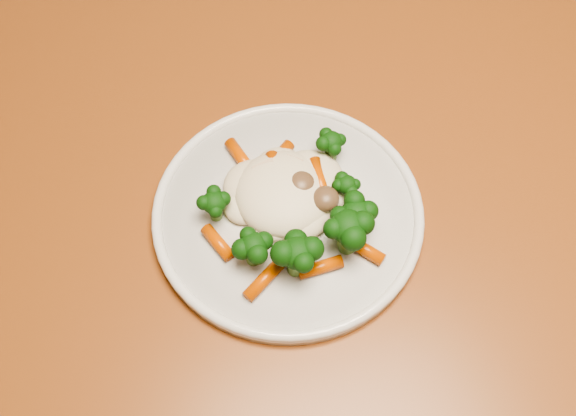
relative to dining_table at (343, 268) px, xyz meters
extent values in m
cube|color=brown|center=(0.00, 0.00, 0.08)|extent=(1.39, 1.12, 0.04)
cylinder|color=white|center=(-0.06, 0.02, 0.10)|extent=(0.25, 0.25, 0.01)
ellipsoid|color=#F0E2C0|center=(-0.06, 0.04, 0.13)|extent=(0.11, 0.10, 0.04)
ellipsoid|color=black|center=(-0.10, -0.02, 0.13)|extent=(0.04, 0.04, 0.04)
ellipsoid|color=black|center=(-0.06, -0.04, 0.13)|extent=(0.05, 0.05, 0.04)
ellipsoid|color=black|center=(-0.02, -0.03, 0.13)|extent=(0.05, 0.05, 0.05)
ellipsoid|color=black|center=(0.00, -0.01, 0.13)|extent=(0.04, 0.04, 0.04)
ellipsoid|color=black|center=(0.00, 0.02, 0.12)|extent=(0.03, 0.03, 0.03)
ellipsoid|color=black|center=(0.00, 0.07, 0.13)|extent=(0.04, 0.04, 0.03)
ellipsoid|color=black|center=(-0.12, 0.04, 0.13)|extent=(0.04, 0.04, 0.03)
cylinder|color=#D95505|center=(-0.08, 0.09, 0.12)|extent=(0.02, 0.05, 0.01)
cylinder|color=#D95505|center=(-0.05, 0.08, 0.12)|extent=(0.04, 0.04, 0.01)
cylinder|color=#D95505|center=(-0.01, 0.05, 0.12)|extent=(0.05, 0.04, 0.01)
cylinder|color=#D95505|center=(-0.13, 0.00, 0.12)|extent=(0.03, 0.04, 0.01)
cylinder|color=#D95505|center=(-0.09, -0.04, 0.12)|extent=(0.05, 0.04, 0.01)
cylinder|color=#D95505|center=(-0.04, -0.04, 0.12)|extent=(0.04, 0.01, 0.01)
cylinder|color=#D95505|center=(0.00, -0.04, 0.12)|extent=(0.03, 0.04, 0.01)
cylinder|color=#D95505|center=(-0.02, 0.04, 0.13)|extent=(0.02, 0.05, 0.01)
cylinder|color=#D95505|center=(-0.06, 0.06, 0.13)|extent=(0.02, 0.04, 0.01)
ellipsoid|color=brown|center=(-0.04, 0.03, 0.13)|extent=(0.03, 0.03, 0.02)
ellipsoid|color=brown|center=(-0.02, 0.01, 0.13)|extent=(0.03, 0.03, 0.02)
ellipsoid|color=brown|center=(-0.07, 0.03, 0.13)|extent=(0.02, 0.02, 0.01)
cube|color=#CEAF89|center=(-0.07, 0.06, 0.13)|extent=(0.02, 0.02, 0.01)
cube|color=#CEAF89|center=(-0.04, 0.06, 0.13)|extent=(0.02, 0.02, 0.01)
camera|label=1|loc=(-0.15, -0.30, 0.70)|focal=45.00mm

